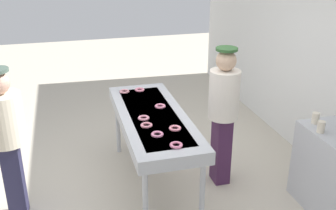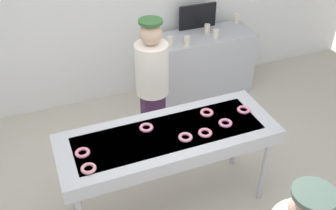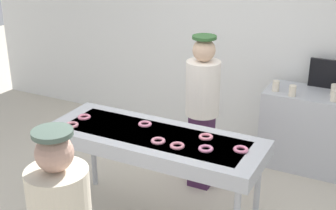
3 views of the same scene
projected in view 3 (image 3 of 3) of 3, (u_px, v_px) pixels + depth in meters
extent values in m
cube|color=white|center=(239.00, 20.00, 5.88)|extent=(8.00, 0.12, 3.15)
cube|color=#B7BABF|center=(154.00, 141.00, 4.28)|extent=(2.03, 0.74, 0.14)
cube|color=slate|center=(154.00, 138.00, 4.27)|extent=(1.73, 0.52, 0.08)
cylinder|color=#B7BABF|center=(59.00, 177.00, 4.61)|extent=(0.06, 0.06, 0.80)
cylinder|color=#B7BABF|center=(94.00, 152.00, 5.09)|extent=(0.06, 0.06, 0.80)
cylinder|color=#B7BABF|center=(257.00, 194.00, 4.31)|extent=(0.06, 0.06, 0.80)
torus|color=pink|center=(206.00, 137.00, 4.17)|extent=(0.14, 0.14, 0.03)
torus|color=pink|center=(84.00, 117.00, 4.59)|extent=(0.15, 0.15, 0.03)
torus|color=pink|center=(145.00, 124.00, 4.43)|extent=(0.18, 0.18, 0.03)
torus|color=pink|center=(177.00, 146.00, 4.01)|extent=(0.17, 0.17, 0.03)
torus|color=pink|center=(72.00, 125.00, 4.41)|extent=(0.16, 0.16, 0.03)
torus|color=pink|center=(241.00, 149.00, 3.95)|extent=(0.16, 0.16, 0.03)
torus|color=pink|center=(206.00, 149.00, 3.96)|extent=(0.18, 0.18, 0.03)
torus|color=pink|center=(158.00, 141.00, 4.10)|extent=(0.18, 0.18, 0.03)
cube|color=#3F1F40|center=(201.00, 150.00, 5.06)|extent=(0.24, 0.18, 0.86)
cylinder|color=silver|center=(203.00, 88.00, 4.80)|extent=(0.35, 0.35, 0.57)
sphere|color=tan|center=(204.00, 50.00, 4.65)|extent=(0.23, 0.23, 0.23)
cylinder|color=#2A5228|center=(204.00, 37.00, 4.60)|extent=(0.24, 0.24, 0.03)
cylinder|color=beige|center=(60.00, 208.00, 2.82)|extent=(0.38, 0.38, 0.52)
sphere|color=tan|center=(54.00, 153.00, 2.68)|extent=(0.23, 0.23, 0.23)
cylinder|color=#44564B|center=(52.00, 133.00, 2.63)|extent=(0.24, 0.24, 0.03)
cube|color=#B7BABF|center=(323.00, 133.00, 5.40)|extent=(1.37, 0.58, 0.93)
cylinder|color=beige|center=(293.00, 91.00, 5.18)|extent=(0.08, 0.08, 0.12)
cylinder|color=beige|center=(334.00, 90.00, 5.21)|extent=(0.08, 0.08, 0.12)
cylinder|color=beige|center=(335.00, 96.00, 5.03)|extent=(0.08, 0.08, 0.12)
cylinder|color=beige|center=(276.00, 86.00, 5.33)|extent=(0.08, 0.08, 0.12)
cube|color=black|center=(333.00, 75.00, 5.36)|extent=(0.54, 0.04, 0.34)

